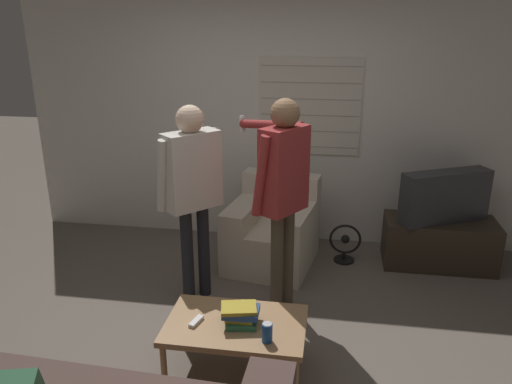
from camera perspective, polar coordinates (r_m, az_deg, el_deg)
The scene contains 12 objects.
ground_plane at distance 3.83m, azimuth -2.41°, elevation -17.23°, with size 16.00×16.00×0.00m, color #665B51.
wall_back at distance 5.18m, azimuth 1.91°, elevation 8.16°, with size 5.20×0.08×2.55m.
armchair_beige at distance 4.84m, azimuth 1.96°, elevation -4.42°, with size 0.90×0.96×0.83m.
coffee_table at distance 3.38m, azimuth -2.33°, elevation -15.25°, with size 0.91×0.57×0.41m.
tv_stand at distance 5.13m, azimuth 20.17°, elevation -5.48°, with size 1.03×0.46×0.46m.
tv at distance 4.96m, azimuth 20.78°, elevation -0.48°, with size 0.86×0.56×0.49m.
person_left_standing at distance 4.01m, azimuth -7.35°, elevation 1.40°, with size 0.51×0.83×1.66m.
person_right_standing at distance 3.78m, azimuth 3.03°, elevation 1.18°, with size 0.62×0.77×1.74m.
book_stack at distance 3.31m, azimuth -1.78°, elevation -13.82°, with size 0.26×0.21×0.13m.
soda_can at distance 3.15m, azimuth 1.28°, elevation -15.76°, with size 0.07×0.07×0.13m.
spare_remote at distance 3.36m, azimuth -6.85°, elevation -14.47°, with size 0.07×0.14×0.02m.
floor_fan at distance 4.99m, azimuth 10.13°, elevation -5.85°, with size 0.31×0.20×0.39m.
Camera 1 is at (0.63, -3.01, 2.28)m, focal length 35.00 mm.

